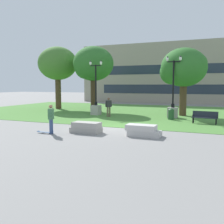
% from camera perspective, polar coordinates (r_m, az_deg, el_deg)
% --- Properties ---
extents(ground_plane, '(140.00, 140.00, 0.00)m').
position_cam_1_polar(ground_plane, '(17.54, 0.98, -3.43)').
color(ground_plane, gray).
extents(grass_lawn, '(40.00, 20.00, 0.02)m').
position_cam_1_polar(grass_lawn, '(27.00, 8.89, -0.18)').
color(grass_lawn, '#4C8438').
rests_on(grass_lawn, ground).
extents(concrete_block_center, '(1.80, 0.90, 0.64)m').
position_cam_1_polar(concrete_block_center, '(15.73, -5.62, -3.41)').
color(concrete_block_center, '#9E9991').
rests_on(concrete_block_center, ground).
extents(concrete_block_left, '(1.92, 0.90, 0.64)m').
position_cam_1_polar(concrete_block_left, '(14.72, 6.77, -4.07)').
color(concrete_block_left, '#BCB7B2').
rests_on(concrete_block_left, ground).
extents(person_skateboarder, '(0.39, 0.57, 1.71)m').
position_cam_1_polar(person_skateboarder, '(15.65, -13.14, -1.13)').
color(person_skateboarder, '#384C7A').
rests_on(person_skateboarder, ground).
extents(skateboard, '(1.03, 0.27, 0.14)m').
position_cam_1_polar(skateboard, '(15.90, -14.35, -4.28)').
color(skateboard, '#2D4C75').
rests_on(skateboard, ground).
extents(park_bench_near_right, '(1.84, 0.70, 0.90)m').
position_cam_1_polar(park_bench_near_right, '(20.34, 19.55, -0.95)').
color(park_bench_near_right, '#1E232D').
rests_on(park_bench_near_right, grass_lawn).
extents(lamp_post_center, '(1.32, 0.80, 5.28)m').
position_cam_1_polar(lamp_post_center, '(23.11, 13.09, 1.39)').
color(lamp_post_center, gray).
rests_on(lamp_post_center, grass_lawn).
extents(lamp_post_left, '(1.32, 0.80, 5.12)m').
position_cam_1_polar(lamp_post_left, '(24.88, -3.52, 1.78)').
color(lamp_post_left, '#ADA89E').
rests_on(lamp_post_left, grass_lawn).
extents(tree_near_right, '(4.36, 4.16, 6.19)m').
position_cam_1_polar(tree_near_right, '(25.11, 15.25, 9.17)').
color(tree_near_right, '#4C3823').
rests_on(tree_near_right, grass_lawn).
extents(tree_far_right, '(4.77, 4.54, 7.26)m').
position_cam_1_polar(tree_far_right, '(31.84, -11.82, 10.14)').
color(tree_far_right, '#4C3823').
rests_on(tree_far_right, grass_lawn).
extents(tree_far_left, '(4.57, 4.35, 6.96)m').
position_cam_1_polar(tree_far_left, '(28.75, -4.15, 10.27)').
color(tree_far_left, '#42301E').
rests_on(tree_far_left, grass_lawn).
extents(trash_bin, '(0.49, 0.49, 0.96)m').
position_cam_1_polar(trash_bin, '(21.94, 12.75, -0.36)').
color(trash_bin, '#234C28').
rests_on(trash_bin, grass_lawn).
extents(person_bystander_near_lawn, '(0.53, 0.50, 1.71)m').
position_cam_1_polar(person_bystander_near_lawn, '(23.25, -0.74, 1.32)').
color(person_bystander_near_lawn, brown).
rests_on(person_bystander_near_lawn, grass_lawn).
extents(building_facade_distant, '(30.11, 1.03, 9.34)m').
position_cam_1_polar(building_facade_distant, '(41.20, 13.13, 8.30)').
color(building_facade_distant, gray).
rests_on(building_facade_distant, ground).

